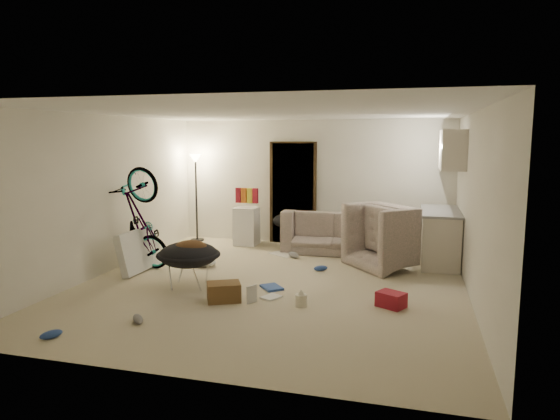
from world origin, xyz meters
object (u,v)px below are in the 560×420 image
(armchair, at_px, (399,243))
(bicycle, at_px, (142,242))
(kitchen_counter, at_px, (440,238))
(floor_lamp, at_px, (196,179))
(sofa, at_px, (335,236))
(juicer, at_px, (301,299))
(mini_fridge, at_px, (247,226))
(saucer_chair, at_px, (189,260))
(drink_case_b, at_px, (391,300))
(tv_box, at_px, (139,250))
(drink_case_a, at_px, (224,292))

(armchair, relative_size, bicycle, 0.69)
(kitchen_counter, distance_m, bicycle, 5.03)
(floor_lamp, distance_m, armchair, 4.38)
(sofa, bearing_deg, juicer, 89.85)
(kitchen_counter, bearing_deg, mini_fridge, 171.53)
(floor_lamp, distance_m, juicer, 4.77)
(saucer_chair, bearing_deg, juicer, -13.39)
(bicycle, distance_m, mini_fridge, 2.50)
(kitchen_counter, relative_size, mini_fridge, 1.98)
(floor_lamp, distance_m, drink_case_b, 5.38)
(floor_lamp, height_order, kitchen_counter, floor_lamp)
(armchair, bearing_deg, tv_box, 69.05)
(juicer, bearing_deg, drink_case_a, -176.51)
(mini_fridge, relative_size, juicer, 3.41)
(mini_fridge, bearing_deg, saucer_chair, -87.52)
(saucer_chair, relative_size, drink_case_a, 2.13)
(kitchen_counter, xyz_separation_m, saucer_chair, (-3.57, -2.41, -0.05))
(floor_lamp, distance_m, saucer_chair, 3.44)
(mini_fridge, height_order, drink_case_a, mini_fridge)
(armchair, bearing_deg, drink_case_a, 98.83)
(bicycle, height_order, drink_case_a, bicycle)
(mini_fridge, distance_m, saucer_chair, 2.96)
(sofa, height_order, saucer_chair, saucer_chair)
(floor_lamp, relative_size, tv_box, 1.77)
(drink_case_a, distance_m, juicer, 1.04)
(bicycle, height_order, mini_fridge, bicycle)
(floor_lamp, bearing_deg, tv_box, -87.67)
(drink_case_b, bearing_deg, drink_case_a, -142.53)
(saucer_chair, xyz_separation_m, drink_case_a, (0.73, -0.48, -0.26))
(drink_case_b, bearing_deg, floor_lamp, 170.93)
(saucer_chair, height_order, drink_case_b, saucer_chair)
(floor_lamp, height_order, sofa, floor_lamp)
(sofa, relative_size, drink_case_b, 5.91)
(kitchen_counter, relative_size, tv_box, 1.47)
(saucer_chair, relative_size, juicer, 4.13)
(drink_case_a, relative_size, drink_case_b, 1.29)
(tv_box, height_order, drink_case_b, tv_box)
(sofa, bearing_deg, saucer_chair, 58.01)
(drink_case_b, bearing_deg, sofa, 140.23)
(sofa, xyz_separation_m, armchair, (1.20, -0.82, 0.10))
(saucer_chair, distance_m, drink_case_b, 2.90)
(tv_box, bearing_deg, bicycle, 91.14)
(kitchen_counter, height_order, drink_case_a, kitchen_counter)
(floor_lamp, relative_size, drink_case_b, 5.40)
(mini_fridge, height_order, juicer, mini_fridge)
(mini_fridge, distance_m, drink_case_a, 3.56)
(armchair, distance_m, saucer_chair, 3.54)
(kitchen_counter, height_order, tv_box, kitchen_counter)
(floor_lamp, xyz_separation_m, tv_box, (0.10, -2.46, -0.97))
(tv_box, relative_size, juicer, 4.59)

